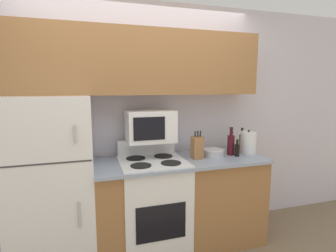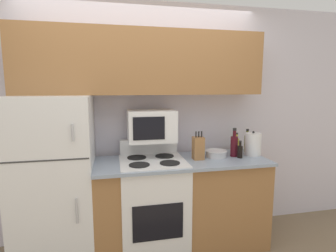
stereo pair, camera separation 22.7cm
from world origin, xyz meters
TOP-DOWN VIEW (x-y plane):
  - wall_back at (0.00, 0.68)m, footprint 8.00×0.05m
  - lower_cabinets at (0.35, 0.30)m, footprint 1.72×0.63m
  - refrigerator at (-0.86, 0.32)m, footprint 0.70×0.67m
  - upper_cabinets at (0.00, 0.49)m, footprint 2.43×0.33m
  - stove at (0.05, 0.28)m, footprint 0.64×0.61m
  - microwave at (0.06, 0.42)m, footprint 0.48×0.32m
  - knife_block at (0.51, 0.27)m, footprint 0.10×0.11m
  - bowl at (0.73, 0.32)m, footprint 0.23×0.23m
  - bottle_olive_oil at (1.15, 0.45)m, footprint 0.06×0.06m
  - bottle_wine_red at (0.92, 0.30)m, footprint 0.08×0.08m
  - bottle_hot_sauce at (0.96, 0.38)m, footprint 0.05×0.05m
  - bottle_soy_sauce at (0.95, 0.23)m, footprint 0.05×0.05m
  - bottle_cooking_spray at (1.02, 0.46)m, footprint 0.06×0.06m
  - kettle at (1.14, 0.30)m, footprint 0.17×0.17m

SIDE VIEW (x-z plane):
  - lower_cabinets at x=0.35m, z-range 0.00..0.94m
  - stove at x=0.05m, z-range -0.06..1.04m
  - refrigerator at x=-0.86m, z-range 0.00..1.58m
  - bowl at x=0.73m, z-range 0.94..1.01m
  - bottle_soy_sauce at x=0.95m, z-range 0.92..1.10m
  - bottle_hot_sauce at x=0.96m, z-range 0.91..1.11m
  - bottle_cooking_spray at x=1.02m, z-range 0.91..1.13m
  - bottle_olive_oil at x=1.15m, z-range 0.91..1.17m
  - knife_block at x=0.51m, z-range 0.91..1.19m
  - bottle_wine_red at x=0.92m, z-range 0.90..1.20m
  - kettle at x=1.14m, z-range 0.92..1.18m
  - microwave at x=0.06m, z-range 1.11..1.43m
  - wall_back at x=0.00m, z-range 0.00..2.55m
  - upper_cabinets at x=0.00m, z-range 1.58..2.21m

